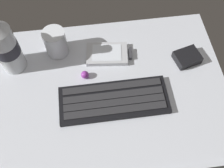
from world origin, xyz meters
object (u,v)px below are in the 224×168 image
object	(u,v)px
water_bottle	(5,46)
trackball_mouse	(85,75)
keyboard	(114,100)
handheld_device	(109,54)
juice_cup	(56,43)
charger_block	(187,57)

from	to	relation	value
water_bottle	trackball_mouse	distance (cm)	22.18
keyboard	water_bottle	distance (cm)	31.88
keyboard	handheld_device	world-z (taller)	keyboard
handheld_device	juice_cup	size ratio (longest dim) A/B	1.57
trackball_mouse	juice_cup	bearing A→B (deg)	126.46
juice_cup	water_bottle	distance (cm)	13.78
water_bottle	trackball_mouse	xyz separation A→B (cm)	(19.65, -6.58, -7.91)
water_bottle	charger_block	xyz separation A→B (cm)	(49.54, -4.65, -7.81)
handheld_device	keyboard	bearing A→B (deg)	-92.16
juice_cup	water_bottle	world-z (taller)	water_bottle
handheld_device	charger_block	world-z (taller)	charger_block
juice_cup	trackball_mouse	size ratio (longest dim) A/B	3.86
keyboard	water_bottle	xyz separation A→B (cm)	(-26.73, 15.32, 8.20)
juice_cup	water_bottle	xyz separation A→B (cm)	(-12.38, -3.25, 5.10)
water_bottle	handheld_device	bearing A→B (deg)	-0.21
keyboard	charger_block	bearing A→B (deg)	25.07
handheld_device	trackball_mouse	xyz separation A→B (cm)	(-7.66, -6.48, 0.37)
handheld_device	trackball_mouse	bearing A→B (deg)	-139.76
handheld_device	trackball_mouse	distance (cm)	10.04
charger_block	trackball_mouse	xyz separation A→B (cm)	(-29.89, -1.94, -0.10)
water_bottle	charger_block	size ratio (longest dim) A/B	2.97
keyboard	water_bottle	size ratio (longest dim) A/B	1.39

